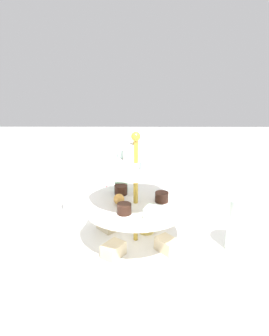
{
  "coord_description": "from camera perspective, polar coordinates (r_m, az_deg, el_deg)",
  "views": [
    {
      "loc": [
        -0.72,
        -0.0,
        0.44
      ],
      "look_at": [
        0.0,
        0.0,
        0.18
      ],
      "focal_mm": 38.33,
      "sensor_mm": 36.0,
      "label": 1
    }
  ],
  "objects": [
    {
      "name": "teacup_with_saucer",
      "position": [
        1.05,
        -3.14,
        -3.88
      ],
      "size": [
        0.09,
        0.09,
        0.05
      ],
      "color": "white",
      "rests_on": "ground_plane"
    },
    {
      "name": "water_glass_short_left",
      "position": [
        0.99,
        -9.63,
        -4.72
      ],
      "size": [
        0.06,
        0.06,
        0.08
      ],
      "primitive_type": "cylinder",
      "color": "silver",
      "rests_on": "ground_plane"
    },
    {
      "name": "butter_knife_right",
      "position": [
        1.07,
        8.28,
        -4.95
      ],
      "size": [
        0.08,
        0.16,
        0.0
      ],
      "primitive_type": "cube",
      "rotation": [
        0.0,
        0.0,
        7.43
      ],
      "color": "silver",
      "rests_on": "ground_plane"
    },
    {
      "name": "water_glass_tall_right",
      "position": [
        0.83,
        16.65,
        -8.63
      ],
      "size": [
        0.07,
        0.07,
        0.12
      ],
      "primitive_type": "cylinder",
      "color": "silver",
      "rests_on": "ground_plane"
    },
    {
      "name": "water_glass_mid_back",
      "position": [
        0.81,
        -15.12,
        -10.08
      ],
      "size": [
        0.06,
        0.06,
        0.1
      ],
      "primitive_type": "cylinder",
      "color": "silver",
      "rests_on": "ground_plane"
    },
    {
      "name": "tiered_serving_stand",
      "position": [
        0.81,
        -0.01,
        -7.19
      ],
      "size": [
        0.29,
        0.29,
        0.26
      ],
      "color": "white",
      "rests_on": "ground_plane"
    },
    {
      "name": "ground_plane",
      "position": [
        0.85,
        0.0,
        -11.89
      ],
      "size": [
        2.4,
        2.4,
        0.0
      ],
      "primitive_type": "plane",
      "color": "white"
    }
  ]
}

